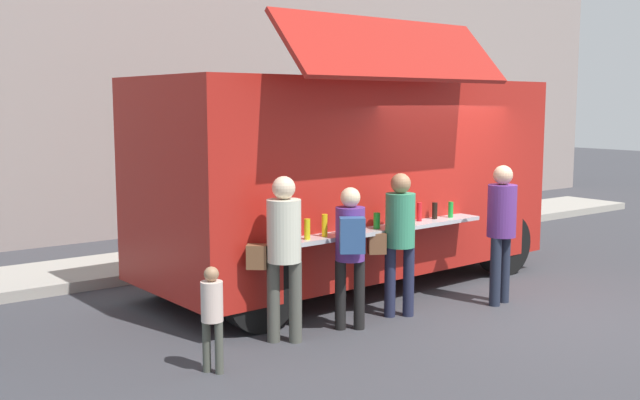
# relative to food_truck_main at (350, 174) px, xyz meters

# --- Properties ---
(ground_plane) EXTENTS (60.00, 60.00, 0.00)m
(ground_plane) POSITION_rel_food_truck_main_xyz_m (0.75, -2.32, -1.55)
(ground_plane) COLOR #38383D
(curb_strip) EXTENTS (28.00, 1.60, 0.15)m
(curb_strip) POSITION_rel_food_truck_main_xyz_m (-4.00, 2.62, -1.48)
(curb_strip) COLOR #9E998E
(curb_strip) RESTS_ON ground
(food_truck_main) EXTENTS (5.89, 3.18, 3.53)m
(food_truck_main) POSITION_rel_food_truck_main_xyz_m (0.00, 0.00, 0.00)
(food_truck_main) COLOR #AC1F18
(food_truck_main) RESTS_ON ground
(trash_bin) EXTENTS (0.60, 0.60, 1.00)m
(trash_bin) POSITION_rel_food_truck_main_xyz_m (4.42, 2.32, -1.05)
(trash_bin) COLOR #2B6239
(trash_bin) RESTS_ON ground
(customer_front_ordering) EXTENTS (0.54, 0.42, 1.72)m
(customer_front_ordering) POSITION_rel_food_truck_main_xyz_m (-0.53, -1.56, -0.53)
(customer_front_ordering) COLOR #1F223B
(customer_front_ordering) RESTS_ON ground
(customer_mid_with_backpack) EXTENTS (0.46, 0.52, 1.61)m
(customer_mid_with_backpack) POSITION_rel_food_truck_main_xyz_m (-1.33, -1.64, -0.57)
(customer_mid_with_backpack) COLOR black
(customer_mid_with_backpack) RESTS_ON ground
(customer_rear_waiting) EXTENTS (0.53, 0.49, 1.78)m
(customer_rear_waiting) POSITION_rel_food_truck_main_xyz_m (-2.16, -1.53, -0.50)
(customer_rear_waiting) COLOR #4A4B43
(customer_rear_waiting) RESTS_ON ground
(customer_extra_browsing) EXTENTS (0.37, 0.36, 1.76)m
(customer_extra_browsing) POSITION_rel_food_truck_main_xyz_m (0.88, -1.92, -0.50)
(customer_extra_browsing) COLOR #1F2536
(customer_extra_browsing) RESTS_ON ground
(child_near_queue) EXTENTS (0.21, 0.21, 1.02)m
(child_near_queue) POSITION_rel_food_truck_main_xyz_m (-3.20, -1.89, -0.94)
(child_near_queue) COLOR #484B41
(child_near_queue) RESTS_ON ground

